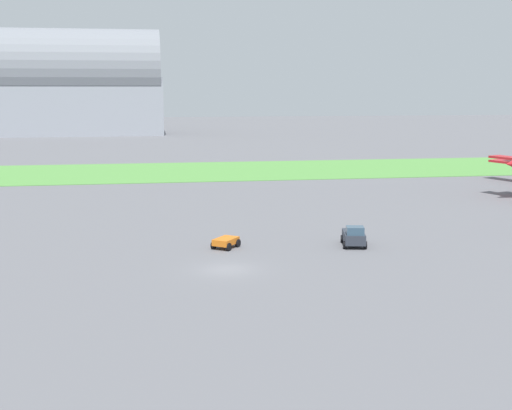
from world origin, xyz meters
TOP-DOWN VIEW (x-y plane):
  - ground_plane at (0.00, 0.00)m, footprint 600.00×600.00m
  - grass_taxiway_strip at (0.00, 65.33)m, footprint 360.00×28.00m
  - baggage_cart_near_gate at (0.77, 7.34)m, footprint 2.82×2.95m
  - pushback_tug_midfield at (12.17, 6.22)m, footprint 2.65×3.88m
  - hangar_distant at (-29.75, 168.20)m, footprint 59.97×24.59m

SIDE VIEW (x-z plane):
  - ground_plane at x=0.00m, z-range 0.00..0.00m
  - grass_taxiway_strip at x=0.00m, z-range 0.00..0.08m
  - baggage_cart_near_gate at x=0.77m, z-range 0.12..1.02m
  - pushback_tug_midfield at x=12.17m, z-range -0.06..1.89m
  - hangar_distant at x=-29.75m, z-range -0.66..31.31m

